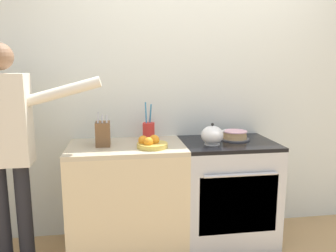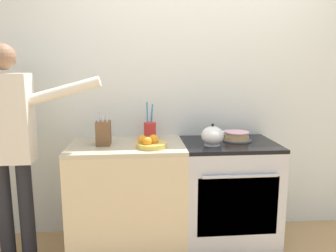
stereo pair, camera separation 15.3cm
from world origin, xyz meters
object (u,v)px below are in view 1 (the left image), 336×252
Objects in this scene: fruit_bowl at (151,143)px; person_baker at (8,138)px; tea_kettle at (212,135)px; layer_cake at (235,135)px; knife_block at (103,134)px; stove_range at (226,192)px; utensil_crock at (149,130)px.

person_baker is at bearing 179.90° from fruit_bowl.
tea_kettle is 0.13× the size of person_baker.
person_baker is (-1.77, -0.17, 0.08)m from layer_cake.
layer_cake is 1.10m from knife_block.
person_baker is at bearing -178.75° from tea_kettle.
stove_range is 1.15m from knife_block.
layer_cake is 0.93× the size of knife_block.
utensil_crock reaches higher than layer_cake.
knife_block is at bearing 160.73° from fruit_bowl.
knife_block is (-1.10, -0.05, 0.06)m from layer_cake.
utensil_crock is (-0.73, 0.11, 0.04)m from layer_cake.
stove_range is 3.71× the size of fruit_bowl.
fruit_bowl is at bearing -91.70° from utensil_crock.
layer_cake is at bearing 13.46° from fruit_bowl.
tea_kettle is (-0.16, -0.08, 0.52)m from stove_range.
utensil_crock reaches higher than knife_block.
stove_range is 3.30× the size of knife_block.
stove_range is 3.54× the size of layer_cake.
utensil_crock is at bearing 165.41° from stove_range.
knife_block is at bearing 173.87° from tea_kettle.
stove_range is 0.82m from fruit_bowl.
tea_kettle is 0.67× the size of utensil_crock.
knife_block is 0.39m from fruit_bowl.
stove_range is at bearing 26.10° from tea_kettle.
fruit_bowl is (-0.66, -0.11, 0.47)m from stove_range.
stove_range is 2.74× the size of utensil_crock.
person_baker is at bearing -169.27° from knife_block.
person_baker is at bearing -174.37° from layer_cake.
layer_cake is 0.77× the size of utensil_crock.
tea_kettle is 0.50m from fruit_bowl.
stove_range is at bearing -141.79° from layer_cake.
knife_block reaches higher than stove_range.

